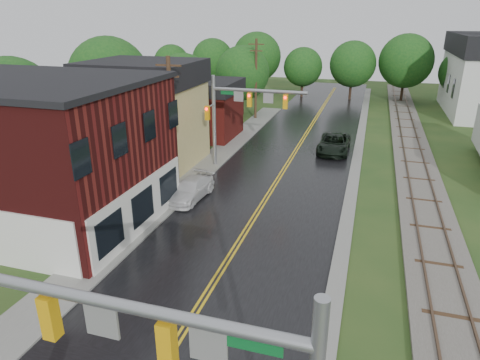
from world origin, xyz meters
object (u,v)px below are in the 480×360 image
at_px(traffic_signal_far, 240,106).
at_px(tree_left_a, 14,104).
at_px(pickup_white, 191,189).
at_px(tree_left_e, 243,74).
at_px(brick_building, 29,151).
at_px(utility_pole_b, 172,121).
at_px(tree_left_b, 110,80).
at_px(suv_dark, 334,144).
at_px(tree_left_c, 184,82).
at_px(utility_pole_c, 256,78).

relative_size(traffic_signal_far, tree_left_a, 0.85).
bearing_deg(tree_left_a, pickup_white, -6.63).
bearing_deg(tree_left_e, brick_building, -96.71).
bearing_deg(utility_pole_b, tree_left_e, 94.90).
distance_m(tree_left_b, tree_left_e, 16.67).
height_order(suv_dark, pickup_white, suv_dark).
distance_m(utility_pole_b, tree_left_c, 19.24).
bearing_deg(tree_left_e, pickup_white, -81.07).
distance_m(utility_pole_c, tree_left_a, 25.67).
relative_size(utility_pole_c, tree_left_c, 1.18).
bearing_deg(tree_left_a, tree_left_e, 65.38).
bearing_deg(suv_dark, tree_left_b, -175.90).
height_order(brick_building, utility_pole_c, utility_pole_c).
height_order(utility_pole_b, pickup_white, utility_pole_b).
xyz_separation_m(traffic_signal_far, utility_pole_c, (-3.33, 17.00, -0.25)).
relative_size(traffic_signal_far, utility_pole_b, 0.82).
bearing_deg(tree_left_e, tree_left_c, -129.81).
relative_size(tree_left_a, tree_left_b, 0.89).
distance_m(traffic_signal_far, pickup_white, 8.20).
relative_size(traffic_signal_far, suv_dark, 1.30).
xyz_separation_m(utility_pole_c, tree_left_a, (-13.05, -22.10, 0.39)).
bearing_deg(utility_pole_c, pickup_white, -85.21).
distance_m(traffic_signal_far, tree_left_e, 19.65).
relative_size(tree_left_e, pickup_white, 1.79).
xyz_separation_m(brick_building, tree_left_a, (-7.36, 6.90, 0.96)).
xyz_separation_m(tree_left_c, pickup_white, (9.05, -19.75, -3.85)).
relative_size(tree_left_b, tree_left_c, 1.27).
bearing_deg(suv_dark, tree_left_a, -153.51).
bearing_deg(tree_left_e, utility_pole_b, -85.10).
bearing_deg(pickup_white, suv_dark, 62.97).
distance_m(brick_building, tree_left_e, 31.12).
bearing_deg(tree_left_c, utility_pole_b, -68.51).
height_order(tree_left_a, pickup_white, tree_left_a).
height_order(tree_left_a, tree_left_b, tree_left_b).
bearing_deg(suv_dark, pickup_white, -121.33).
height_order(tree_left_e, pickup_white, tree_left_e).
height_order(utility_pole_b, suv_dark, utility_pole_b).
bearing_deg(tree_left_b, utility_pole_b, -41.86).
bearing_deg(tree_left_c, utility_pole_c, 30.20).
xyz_separation_m(traffic_signal_far, tree_left_c, (-10.38, 12.90, -0.46)).
relative_size(utility_pole_c, tree_left_a, 1.04).
relative_size(suv_dark, pickup_white, 1.24).
relative_size(utility_pole_c, suv_dark, 1.59).
height_order(brick_building, tree_left_e, brick_building).
height_order(tree_left_e, suv_dark, tree_left_e).
bearing_deg(utility_pole_c, tree_left_c, -149.80).
xyz_separation_m(brick_building, utility_pole_c, (5.68, 29.00, 0.57)).
bearing_deg(suv_dark, utility_pole_c, 133.60).
height_order(utility_pole_c, tree_left_e, utility_pole_c).
distance_m(traffic_signal_far, suv_dark, 10.19).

